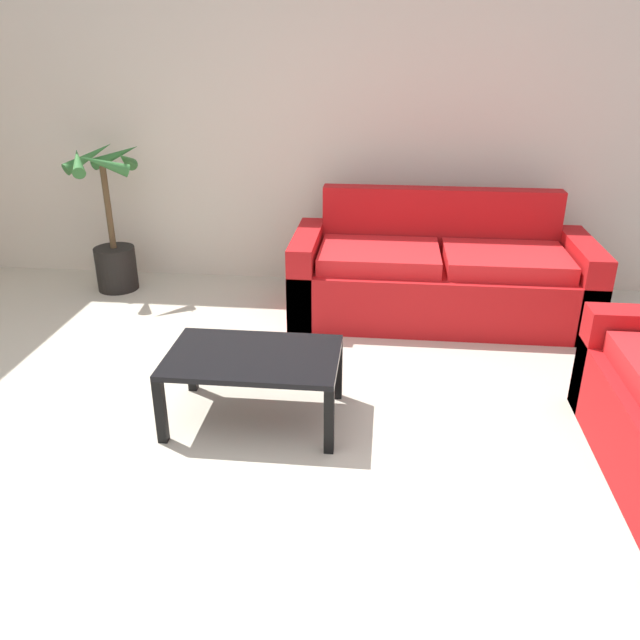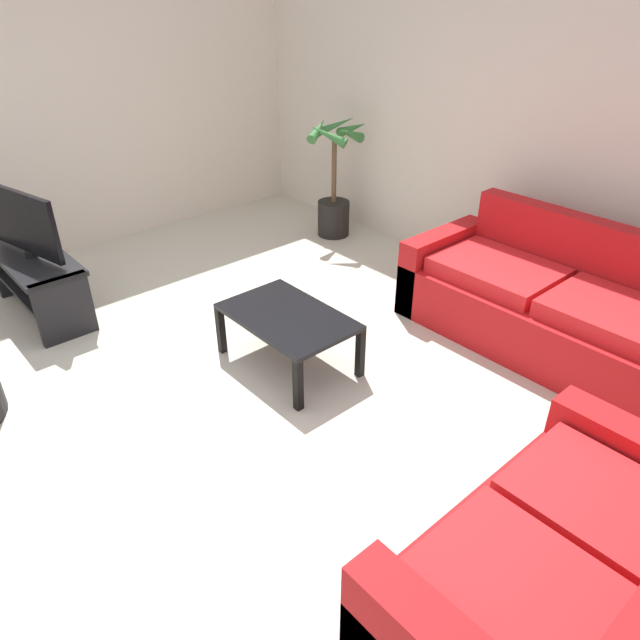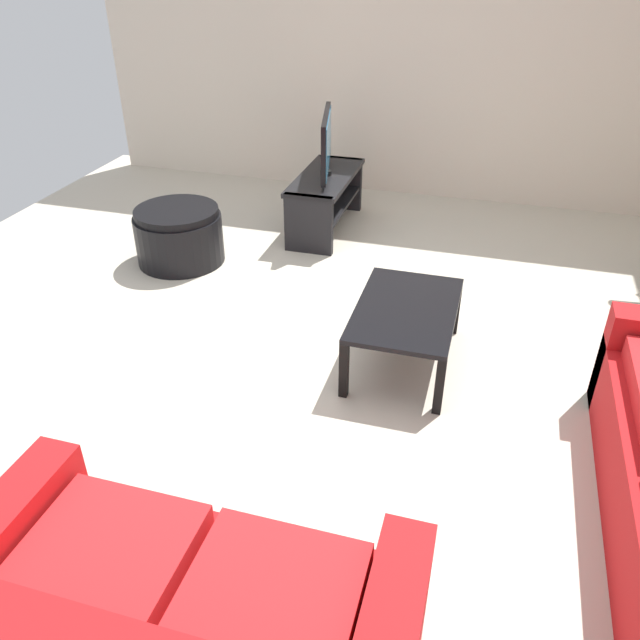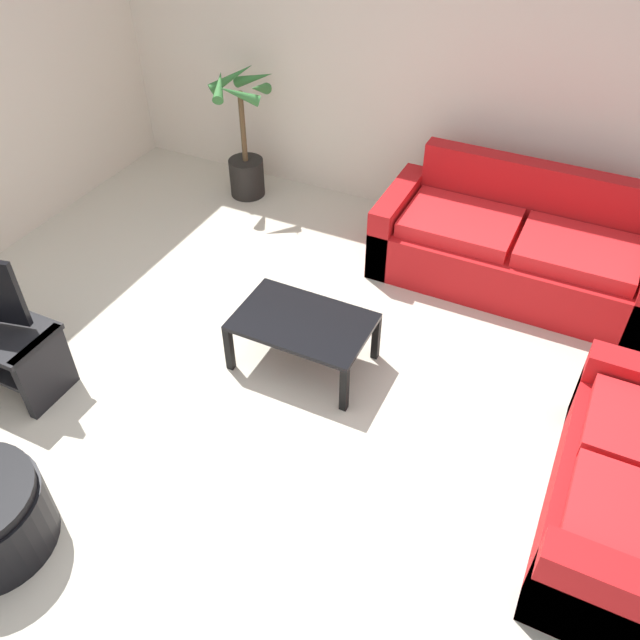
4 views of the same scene
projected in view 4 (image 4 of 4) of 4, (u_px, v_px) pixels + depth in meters
ground_plane at (253, 430)px, 4.20m from camera, size 6.60×6.60×0.00m
wall_back at (426, 65)px, 5.34m from camera, size 6.00×0.06×2.70m
couch_main at (516, 250)px, 5.18m from camera, size 2.18×0.90×0.90m
coffee_table at (303, 326)px, 4.43m from camera, size 0.92×0.59×0.40m
potted_palm at (245, 148)px, 6.12m from camera, size 0.63×0.64×1.20m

